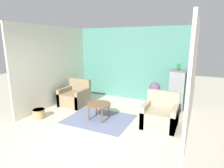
% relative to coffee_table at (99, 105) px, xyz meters
% --- Properties ---
extents(ground_plane, '(20.00, 20.00, 0.00)m').
position_rel_coffee_table_xyz_m(ground_plane, '(0.15, -1.21, -0.44)').
color(ground_plane, beige).
rests_on(ground_plane, ground).
extents(wall_back_accent, '(4.52, 0.06, 2.74)m').
position_rel_coffee_table_xyz_m(wall_back_accent, '(0.15, 2.35, 0.93)').
color(wall_back_accent, '#4C897A').
rests_on(wall_back_accent, ground_plane).
extents(wall_left, '(0.06, 3.53, 2.74)m').
position_rel_coffee_table_xyz_m(wall_left, '(-2.07, 0.56, 0.93)').
color(wall_left, silver).
rests_on(wall_left, ground_plane).
extents(wall_right, '(0.06, 3.53, 2.74)m').
position_rel_coffee_table_xyz_m(wall_right, '(2.38, 0.56, 0.93)').
color(wall_right, silver).
rests_on(wall_right, ground_plane).
extents(area_rug, '(1.85, 1.48, 0.01)m').
position_rel_coffee_table_xyz_m(area_rug, '(0.00, 0.00, -0.43)').
color(area_rug, slate).
rests_on(area_rug, ground_plane).
extents(coffee_table, '(0.69, 0.69, 0.49)m').
position_rel_coffee_table_xyz_m(coffee_table, '(0.00, 0.00, 0.00)').
color(coffee_table, brown).
rests_on(coffee_table, ground_plane).
extents(armchair_left, '(0.87, 0.86, 0.89)m').
position_rel_coffee_table_xyz_m(armchair_left, '(-1.40, 0.76, -0.15)').
color(armchair_left, '#8E7A5B').
rests_on(armchair_left, ground_plane).
extents(armchair_right, '(0.87, 0.86, 0.89)m').
position_rel_coffee_table_xyz_m(armchair_right, '(1.68, 0.35, -0.15)').
color(armchair_right, tan).
rests_on(armchair_right, ground_plane).
extents(birdcage, '(0.55, 0.55, 1.32)m').
position_rel_coffee_table_xyz_m(birdcage, '(1.90, 1.87, 0.21)').
color(birdcage, slate).
rests_on(birdcage, ground_plane).
extents(parrot, '(0.10, 0.18, 0.22)m').
position_rel_coffee_table_xyz_m(parrot, '(1.90, 1.88, 0.98)').
color(parrot, '#1E842D').
rests_on(parrot, birdcage).
extents(potted_plant, '(0.42, 0.38, 0.87)m').
position_rel_coffee_table_xyz_m(potted_plant, '(1.19, 1.76, 0.11)').
color(potted_plant, beige).
rests_on(potted_plant, ground_plane).
extents(wicker_basket, '(0.36, 0.36, 0.27)m').
position_rel_coffee_table_xyz_m(wicker_basket, '(-1.65, -0.68, -0.29)').
color(wicker_basket, tan).
rests_on(wicker_basket, ground_plane).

